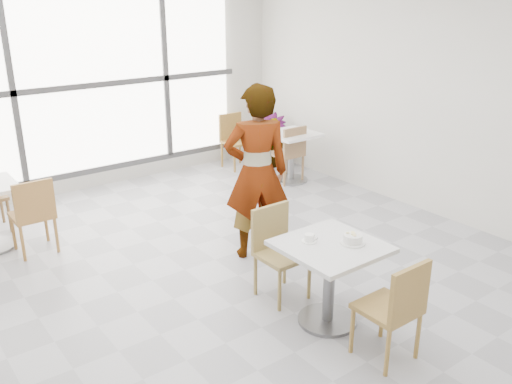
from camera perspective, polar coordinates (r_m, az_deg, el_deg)
floor at (r=5.71m, az=-1.84°, el=-8.62°), size 7.00×7.00×0.00m
wall_back at (r=8.21m, az=-16.49°, el=10.65°), size 6.00×0.00×6.00m
wall_right at (r=7.26m, az=17.98°, el=9.33°), size 0.00×7.00×7.00m
window at (r=8.15m, az=-16.32°, el=10.60°), size 4.60×0.07×2.52m
main_table at (r=4.77m, az=7.65°, el=-7.85°), size 0.80×0.80×0.75m
chair_near at (r=4.40m, az=14.31°, el=-11.26°), size 0.42×0.42×0.87m
chair_far at (r=5.18m, az=2.19°, el=-5.56°), size 0.42×0.42×0.87m
oatmeal_bowl at (r=4.69m, az=9.98°, el=-4.78°), size 0.21×0.21×0.09m
coffee_cup at (r=4.68m, az=5.55°, el=-4.78°), size 0.16×0.13×0.07m
person at (r=5.78m, az=0.07°, el=1.98°), size 0.81×0.70×1.89m
bg_table_right at (r=8.31m, az=3.65°, el=4.38°), size 0.70×0.70×0.75m
bg_chair_left_near at (r=6.41m, az=-22.03°, el=-1.88°), size 0.42×0.42×0.87m
bg_chair_right_near at (r=8.22m, az=3.52°, el=4.30°), size 0.42×0.42×0.87m
bg_chair_right_far at (r=9.00m, az=-2.27°, el=5.72°), size 0.42×0.42×0.87m
plant_right at (r=9.09m, az=1.64°, el=5.41°), size 0.64×0.64×0.86m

